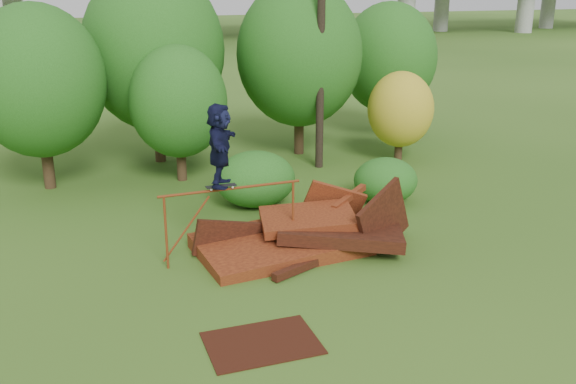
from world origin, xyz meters
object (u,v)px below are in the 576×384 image
object	(u,v)px
skater	(220,145)
scrap_pile	(304,236)
utility_pole	(321,19)
flat_plate	(262,343)

from	to	relation	value
skater	scrap_pile	bearing A→B (deg)	-69.43
skater	utility_pole	bearing A→B (deg)	-16.89
skater	flat_plate	bearing A→B (deg)	-162.89
flat_plate	utility_pole	xyz separation A→B (m)	(5.68, 10.77, 5.21)
flat_plate	utility_pole	size ratio (longest dim) A/B	0.20
scrap_pile	utility_pole	distance (m)	9.04
utility_pole	skater	bearing A→B (deg)	-128.33
scrap_pile	flat_plate	distance (m)	4.61
flat_plate	utility_pole	distance (m)	13.25
skater	flat_plate	world-z (taller)	skater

